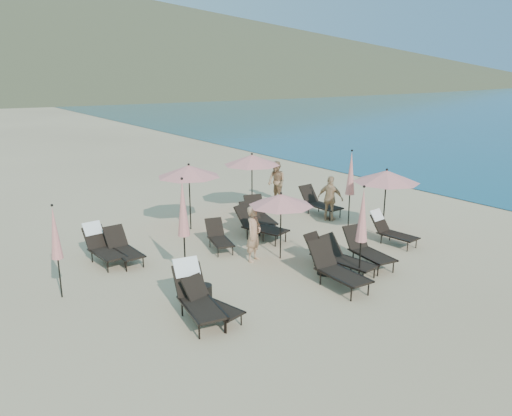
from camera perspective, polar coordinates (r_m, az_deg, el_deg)
ground at (r=14.12m, az=9.21°, el=-7.23°), size 800.00×800.00×0.00m
volcanic_headland at (r=322.81m, az=-21.53°, el=18.14°), size 690.00×690.00×55.00m
lounger_0 at (r=11.35m, az=-5.21°, el=-10.71°), size 0.92×1.60×0.87m
lounger_1 at (r=11.42m, az=-6.87°, el=-9.70°), size 0.96×1.97×1.18m
lounger_2 at (r=13.06m, az=9.20°, el=-6.81°), size 0.76×1.86×1.06m
lounger_3 at (r=14.35m, az=8.07°, el=-5.10°), size 0.75×1.54×0.85m
lounger_4 at (r=14.64m, az=12.57°, el=-4.62°), size 0.88×1.81×1.00m
lounger_5 at (r=16.61m, az=15.08°, el=-2.34°), size 0.75×1.66×1.00m
lounger_6 at (r=15.16m, az=-17.21°, el=-4.08°), size 0.80×1.77×1.07m
lounger_7 at (r=15.02m, az=-14.96°, el=-4.38°), size 0.70×1.66×0.94m
lounger_8 at (r=15.59m, az=-4.28°, el=-3.31°), size 0.91×1.56×0.85m
lounger_9 at (r=16.45m, az=0.37°, el=-1.91°), size 1.22×1.96×1.06m
lounger_10 at (r=17.60m, az=0.39°, el=-0.76°), size 1.18×1.94×1.05m
lounger_11 at (r=19.41m, az=7.20°, el=0.66°), size 0.80×1.86×1.04m
lounger_12 at (r=13.96m, az=10.18°, el=-5.58°), size 0.86×1.73×0.95m
lounger_13 at (r=16.98m, az=0.21°, el=-1.44°), size 0.82×1.80×1.00m
umbrella_open_0 at (r=14.39m, az=2.88°, el=0.92°), size 1.89×1.89×2.03m
umbrella_open_1 at (r=16.87m, az=14.69°, el=3.51°), size 2.16×2.16×2.33m
umbrella_open_2 at (r=17.24m, az=-7.69°, el=4.21°), size 2.19×2.19×2.35m
umbrella_open_3 at (r=19.26m, az=-0.47°, el=5.53°), size 2.19×2.19×2.36m
umbrella_closed_0 at (r=13.05m, az=12.08°, el=-0.83°), size 0.31×0.31×2.61m
umbrella_closed_1 at (r=17.70m, az=10.78°, el=3.88°), size 0.33×0.33×2.78m
umbrella_closed_2 at (r=12.80m, az=-21.99°, el=-2.70°), size 0.28×0.28×2.38m
umbrella_closed_3 at (r=13.12m, az=-8.35°, el=-0.08°), size 0.32×0.32×2.76m
side_table_0 at (r=12.21m, az=-5.91°, el=-9.71°), size 0.37×0.37×0.45m
side_table_1 at (r=13.85m, az=7.81°, el=-6.58°), size 0.39×0.39×0.47m
beachgoer_a at (r=14.48m, az=-0.26°, el=-2.98°), size 0.71×0.62×1.64m
beachgoer_b at (r=21.09m, az=2.35°, el=3.01°), size 0.67×0.85×1.74m
beachgoer_c at (r=18.59m, az=8.49°, el=1.07°), size 0.79×1.07×1.68m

